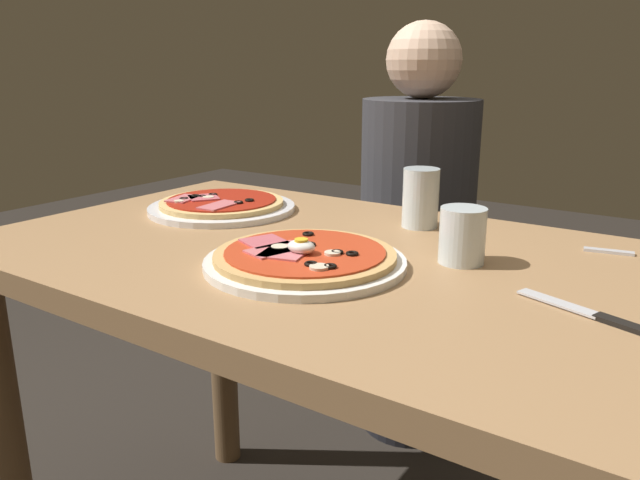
% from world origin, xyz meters
% --- Properties ---
extents(dining_table, '(1.21, 0.72, 0.78)m').
position_xyz_m(dining_table, '(0.00, 0.00, 0.64)').
color(dining_table, '#9E754C').
rests_on(dining_table, ground).
extents(pizza_foreground, '(0.30, 0.30, 0.05)m').
position_xyz_m(pizza_foreground, '(0.01, -0.09, 0.79)').
color(pizza_foreground, white).
rests_on(pizza_foreground, dining_table).
extents(pizza_across_left, '(0.30, 0.30, 0.03)m').
position_xyz_m(pizza_across_left, '(-0.35, 0.11, 0.79)').
color(pizza_across_left, white).
rests_on(pizza_across_left, dining_table).
extents(water_glass_near, '(0.07, 0.07, 0.11)m').
position_xyz_m(water_glass_near, '(0.05, 0.22, 0.82)').
color(water_glass_near, silver).
rests_on(water_glass_near, dining_table).
extents(water_glass_far, '(0.07, 0.07, 0.09)m').
position_xyz_m(water_glass_far, '(0.19, 0.06, 0.81)').
color(water_glass_far, silver).
rests_on(water_glass_far, dining_table).
extents(fork, '(0.16, 0.04, 0.00)m').
position_xyz_m(fork, '(0.40, 0.25, 0.78)').
color(fork, silver).
rests_on(fork, dining_table).
extents(knife, '(0.19, 0.08, 0.01)m').
position_xyz_m(knife, '(0.42, -0.06, 0.78)').
color(knife, silver).
rests_on(knife, dining_table).
extents(diner_person, '(0.32, 0.32, 1.18)m').
position_xyz_m(diner_person, '(-0.20, 0.74, 0.56)').
color(diner_person, black).
rests_on(diner_person, ground).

